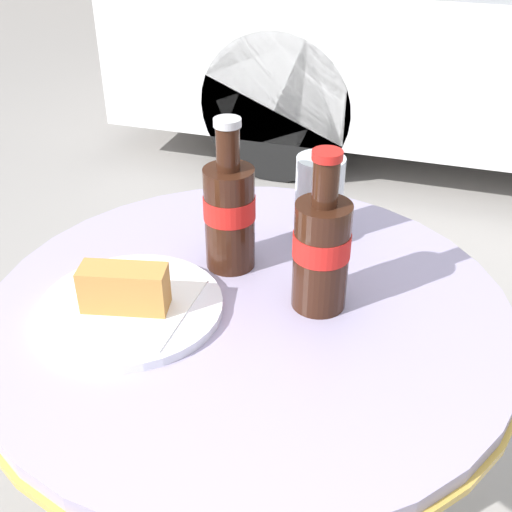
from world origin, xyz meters
TOP-DOWN VIEW (x-y plane):
  - bistro_table at (0.00, 0.00)m, footprint 0.69×0.69m
  - cola_bottle_left at (-0.05, 0.08)m, footprint 0.07×0.07m
  - cola_bottle_right at (0.09, 0.02)m, footprint 0.07×0.07m
  - drinking_glass at (0.05, 0.20)m, footprint 0.07×0.07m
  - lunch_plate_near at (-0.13, -0.07)m, footprint 0.23×0.23m

SIDE VIEW (x-z plane):
  - bistro_table at x=0.00m, z-range 0.18..0.92m
  - lunch_plate_near at x=-0.13m, z-range 0.73..0.80m
  - drinking_glass at x=0.05m, z-range 0.74..0.87m
  - cola_bottle_right at x=0.09m, z-range 0.72..0.93m
  - cola_bottle_left at x=-0.05m, z-range 0.72..0.94m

